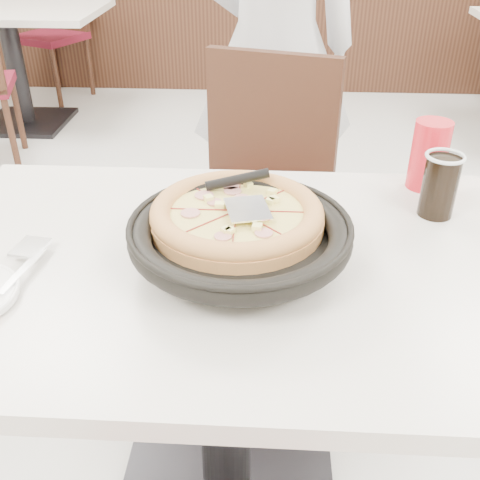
# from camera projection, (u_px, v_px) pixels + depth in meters

# --- Properties ---
(floor) EXTENTS (7.00, 7.00, 0.00)m
(floor) POSITION_uv_depth(u_px,v_px,m) (307.00, 457.00, 1.57)
(floor) COLOR #B5B5B0
(floor) RESTS_ON ground
(wainscot_back) EXTENTS (5.90, 0.03, 1.10)m
(wainscot_back) POSITION_uv_depth(u_px,v_px,m) (291.00, 19.00, 4.24)
(wainscot_back) COLOR black
(wainscot_back) RESTS_ON floor
(main_table) EXTENTS (1.25, 0.87, 0.75)m
(main_table) POSITION_uv_depth(u_px,v_px,m) (225.00, 396.00, 1.27)
(main_table) COLOR beige
(main_table) RESTS_ON floor
(chair_far) EXTENTS (0.52, 0.52, 0.95)m
(chair_far) POSITION_uv_depth(u_px,v_px,m) (251.00, 223.00, 1.74)
(chair_far) COLOR black
(chair_far) RESTS_ON floor
(trivet) EXTENTS (0.13, 0.13, 0.04)m
(trivet) POSITION_uv_depth(u_px,v_px,m) (262.00, 251.00, 1.05)
(trivet) COLOR black
(trivet) RESTS_ON main_table
(pizza_pan) EXTENTS (0.35, 0.35, 0.01)m
(pizza_pan) POSITION_uv_depth(u_px,v_px,m) (240.00, 244.00, 1.03)
(pizza_pan) COLOR black
(pizza_pan) RESTS_ON trivet
(pizza) EXTENTS (0.35, 0.35, 0.02)m
(pizza) POSITION_uv_depth(u_px,v_px,m) (237.00, 220.00, 1.07)
(pizza) COLOR #AF783E
(pizza) RESTS_ON pizza_pan
(pizza_server) EXTENTS (0.10, 0.11, 0.00)m
(pizza_server) POSITION_uv_depth(u_px,v_px,m) (248.00, 209.00, 1.04)
(pizza_server) COLOR white
(pizza_server) RESTS_ON pizza
(fork) EXTENTS (0.04, 0.15, 0.00)m
(fork) POSITION_uv_depth(u_px,v_px,m) (23.00, 270.00, 1.00)
(fork) COLOR white
(fork) RESTS_ON side_plate
(cola_glass) EXTENTS (0.08, 0.08, 0.13)m
(cola_glass) POSITION_uv_depth(u_px,v_px,m) (439.00, 187.00, 1.18)
(cola_glass) COLOR black
(cola_glass) RESTS_ON main_table
(red_cup) EXTENTS (0.09, 0.09, 0.16)m
(red_cup) POSITION_uv_depth(u_px,v_px,m) (429.00, 155.00, 1.29)
(red_cup) COLOR red
(red_cup) RESTS_ON main_table
(diner_person) EXTENTS (0.70, 0.53, 1.74)m
(diner_person) POSITION_uv_depth(u_px,v_px,m) (274.00, 48.00, 2.03)
(diner_person) COLOR silver
(diner_person) RESTS_ON floor
(bg_table_left) EXTENTS (1.24, 0.86, 0.75)m
(bg_table_left) POSITION_uv_depth(u_px,v_px,m) (16.00, 69.00, 3.67)
(bg_table_left) COLOR beige
(bg_table_left) RESTS_ON floor
(bg_chair_left_far) EXTENTS (0.56, 0.56, 0.95)m
(bg_chair_left_far) POSITION_uv_depth(u_px,v_px,m) (50.00, 34.00, 4.13)
(bg_chair_left_far) COLOR black
(bg_chair_left_far) RESTS_ON floor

